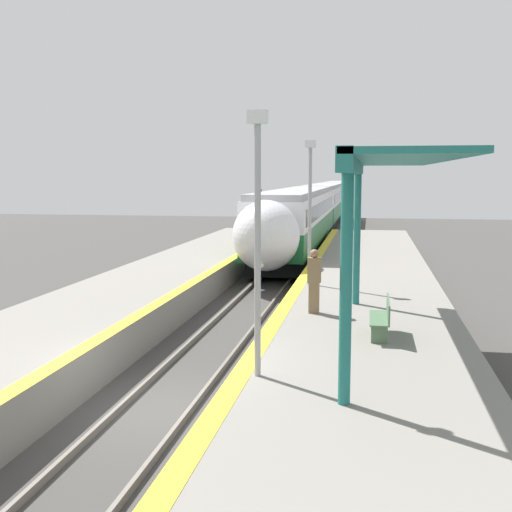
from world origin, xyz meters
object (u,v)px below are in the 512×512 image
Objects in this scene: railway_signal at (259,215)px; lamppost_near at (258,225)px; lamppost_mid at (310,202)px; person_waiting at (314,280)px; train at (323,203)px; platform_bench at (383,317)px.

lamppost_near is at bearing -80.23° from railway_signal.
lamppost_mid is (0.00, 10.20, 0.00)m from lamppost_near.
lamppost_near is (-0.56, -5.66, 1.91)m from person_waiting.
person_waiting is at bearing 84.35° from lamppost_near.
lamppost_mid is at bearing -74.21° from railway_signal.
person_waiting is 0.44× the size of railway_signal.
train is 36.91m from lamppost_mid.
railway_signal is 26.52m from lamppost_near.
lamppost_near is 1.00× the size of lamppost_mid.
train is 21.05m from railway_signal.
train is 41.14× the size of platform_bench.
person_waiting is 4.96m from lamppost_mid.
lamppost_near is at bearing -125.08° from platform_bench.
train is 17.45× the size of railway_signal.
train reaches higher than platform_bench.
train is 14.06× the size of lamppost_near.
platform_bench is 23.77m from railway_signal.
lamppost_near is at bearing -95.65° from person_waiting.
lamppost_mid is (-0.56, 4.54, 1.91)m from person_waiting.
railway_signal is 16.58m from lamppost_mid.
platform_bench is at bearing -71.05° from lamppost_mid.
person_waiting is 0.36× the size of lamppost_mid.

